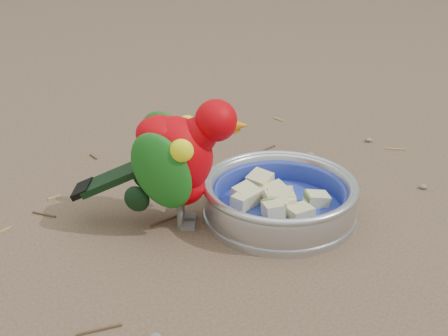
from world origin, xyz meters
name	(u,v)px	position (x,y,z in m)	size (l,w,h in m)	color
ground	(306,226)	(0.00, 0.00, 0.00)	(60.00, 60.00, 0.00)	brown
food_bowl	(279,212)	(-0.02, 0.04, 0.01)	(0.24, 0.24, 0.02)	#B2B2BA
bowl_wall	(280,195)	(-0.02, 0.04, 0.04)	(0.24, 0.24, 0.04)	#B2B2BA
fruit_wedges	(280,199)	(-0.02, 0.04, 0.03)	(0.14, 0.14, 0.03)	beige
lory_parrot	(176,167)	(-0.18, 0.08, 0.10)	(0.11, 0.24, 0.19)	#BA0007
ground_debris	(307,208)	(0.03, 0.04, 0.00)	(0.90, 0.80, 0.01)	#9F7F47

